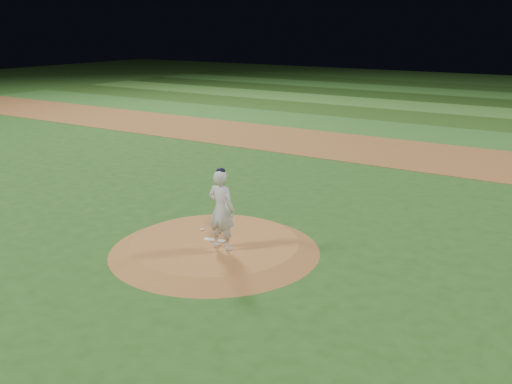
# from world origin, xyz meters

# --- Properties ---
(ground) EXTENTS (120.00, 120.00, 0.00)m
(ground) POSITION_xyz_m (0.00, 0.00, 0.00)
(ground) COLOR #25531A
(ground) RESTS_ON ground
(infield_dirt_band) EXTENTS (70.00, 6.00, 0.02)m
(infield_dirt_band) POSITION_xyz_m (0.00, 14.00, 0.01)
(infield_dirt_band) COLOR brown
(infield_dirt_band) RESTS_ON ground
(outfield_stripe_0) EXTENTS (70.00, 5.00, 0.02)m
(outfield_stripe_0) POSITION_xyz_m (0.00, 19.50, 0.01)
(outfield_stripe_0) COLOR #2F6826
(outfield_stripe_0) RESTS_ON ground
(outfield_stripe_1) EXTENTS (70.00, 5.00, 0.02)m
(outfield_stripe_1) POSITION_xyz_m (0.00, 24.50, 0.01)
(outfield_stripe_1) COLOR #254B18
(outfield_stripe_1) RESTS_ON ground
(outfield_stripe_2) EXTENTS (70.00, 5.00, 0.02)m
(outfield_stripe_2) POSITION_xyz_m (0.00, 29.50, 0.01)
(outfield_stripe_2) COLOR #3E7A2C
(outfield_stripe_2) RESTS_ON ground
(outfield_stripe_3) EXTENTS (70.00, 5.00, 0.02)m
(outfield_stripe_3) POSITION_xyz_m (0.00, 34.50, 0.01)
(outfield_stripe_3) COLOR #1E4014
(outfield_stripe_3) RESTS_ON ground
(outfield_stripe_4) EXTENTS (70.00, 5.00, 0.02)m
(outfield_stripe_4) POSITION_xyz_m (0.00, 39.50, 0.01)
(outfield_stripe_4) COLOR #316C27
(outfield_stripe_4) RESTS_ON ground
(outfield_stripe_5) EXTENTS (70.00, 5.00, 0.02)m
(outfield_stripe_5) POSITION_xyz_m (0.00, 44.50, 0.01)
(outfield_stripe_5) COLOR #1E4315
(outfield_stripe_5) RESTS_ON ground
(pitchers_mound) EXTENTS (5.50, 5.50, 0.25)m
(pitchers_mound) POSITION_xyz_m (0.00, 0.00, 0.12)
(pitchers_mound) COLOR #A56633
(pitchers_mound) RESTS_ON ground
(pitching_rubber) EXTENTS (0.60, 0.27, 0.03)m
(pitching_rubber) POSITION_xyz_m (-0.03, 0.04, 0.26)
(pitching_rubber) COLOR silver
(pitching_rubber) RESTS_ON pitchers_mound
(rosin_bag) EXTENTS (0.11, 0.11, 0.06)m
(rosin_bag) POSITION_xyz_m (-0.79, 0.47, 0.28)
(rosin_bag) COLOR silver
(rosin_bag) RESTS_ON pitchers_mound
(pitcher_on_mound) EXTENTS (0.76, 0.51, 2.11)m
(pitcher_on_mound) POSITION_xyz_m (0.44, -0.28, 1.29)
(pitcher_on_mound) COLOR silver
(pitcher_on_mound) RESTS_ON pitchers_mound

